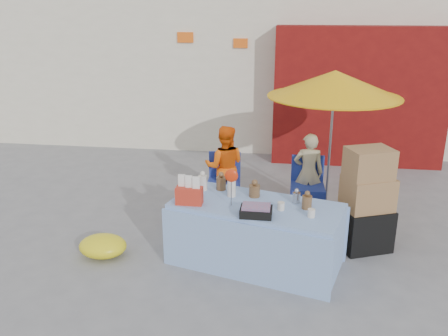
# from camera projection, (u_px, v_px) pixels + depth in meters

# --- Properties ---
(ground) EXTENTS (80.00, 80.00, 0.00)m
(ground) POSITION_uv_depth(u_px,v_px,m) (207.00, 261.00, 5.78)
(ground) COLOR slate
(ground) RESTS_ON ground
(market_table) EXTENTS (2.17, 1.43, 1.21)m
(market_table) POSITION_uv_depth(u_px,v_px,m) (255.00, 233.00, 5.62)
(market_table) COLOR #80A7CE
(market_table) RESTS_ON ground
(chair_left) EXTENTS (0.50, 0.49, 0.85)m
(chair_left) POSITION_uv_depth(u_px,v_px,m) (223.00, 193.00, 7.17)
(chair_left) COLOR navy
(chair_left) RESTS_ON ground
(chair_right) EXTENTS (0.50, 0.49, 0.85)m
(chair_right) POSITION_uv_depth(u_px,v_px,m) (307.00, 198.00, 7.01)
(chair_right) COLOR navy
(chair_right) RESTS_ON ground
(vendor_orange) EXTENTS (0.64, 0.51, 1.27)m
(vendor_orange) POSITION_uv_depth(u_px,v_px,m) (225.00, 167.00, 7.17)
(vendor_orange) COLOR #FD610D
(vendor_orange) RESTS_ON ground
(vendor_beige) EXTENTS (0.45, 0.31, 1.20)m
(vendor_beige) POSITION_uv_depth(u_px,v_px,m) (308.00, 173.00, 7.02)
(vendor_beige) COLOR tan
(vendor_beige) RESTS_ON ground
(umbrella) EXTENTS (1.90, 1.90, 2.09)m
(umbrella) POSITION_uv_depth(u_px,v_px,m) (335.00, 84.00, 6.70)
(umbrella) COLOR gray
(umbrella) RESTS_ON ground
(box_stack) EXTENTS (0.74, 0.68, 1.33)m
(box_stack) POSITION_uv_depth(u_px,v_px,m) (366.00, 203.00, 5.90)
(box_stack) COLOR black
(box_stack) RESTS_ON ground
(tarp_bundle) EXTENTS (0.69, 0.60, 0.27)m
(tarp_bundle) POSITION_uv_depth(u_px,v_px,m) (103.00, 246.00, 5.86)
(tarp_bundle) COLOR yellow
(tarp_bundle) RESTS_ON ground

